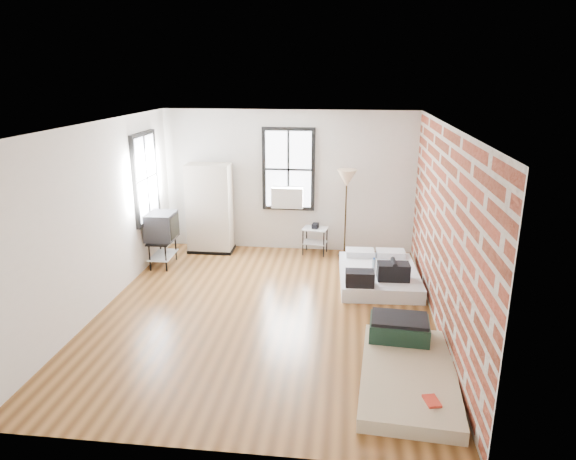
# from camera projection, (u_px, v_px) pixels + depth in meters

# --- Properties ---
(ground) EXTENTS (6.00, 6.00, 0.00)m
(ground) POSITION_uv_depth(u_px,v_px,m) (266.00, 312.00, 7.76)
(ground) COLOR #573416
(ground) RESTS_ON ground
(room_shell) EXTENTS (5.02, 6.02, 2.80)m
(room_shell) POSITION_uv_depth(u_px,v_px,m) (284.00, 195.00, 7.57)
(room_shell) COLOR silver
(room_shell) RESTS_ON ground
(mattress_main) EXTENTS (1.39, 1.83, 0.57)m
(mattress_main) POSITION_uv_depth(u_px,v_px,m) (378.00, 274.00, 8.80)
(mattress_main) COLOR white
(mattress_main) RESTS_ON ground
(mattress_bare) EXTENTS (1.23, 2.13, 0.44)m
(mattress_bare) POSITION_uv_depth(u_px,v_px,m) (406.00, 363.00, 6.16)
(mattress_bare) COLOR tan
(mattress_bare) RESTS_ON ground
(wardrobe) EXTENTS (0.90, 0.53, 1.78)m
(wardrobe) POSITION_uv_depth(u_px,v_px,m) (210.00, 209.00, 10.19)
(wardrobe) COLOR black
(wardrobe) RESTS_ON ground
(side_table) EXTENTS (0.53, 0.45, 0.63)m
(side_table) POSITION_uv_depth(u_px,v_px,m) (315.00, 234.00, 10.16)
(side_table) COLOR black
(side_table) RESTS_ON ground
(floor_lamp) EXTENTS (0.37, 0.37, 1.72)m
(floor_lamp) POSITION_uv_depth(u_px,v_px,m) (347.00, 183.00, 9.71)
(floor_lamp) COLOR black
(floor_lamp) RESTS_ON ground
(tv_stand) EXTENTS (0.53, 0.73, 1.02)m
(tv_stand) POSITION_uv_depth(u_px,v_px,m) (162.00, 228.00, 9.45)
(tv_stand) COLOR black
(tv_stand) RESTS_ON ground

